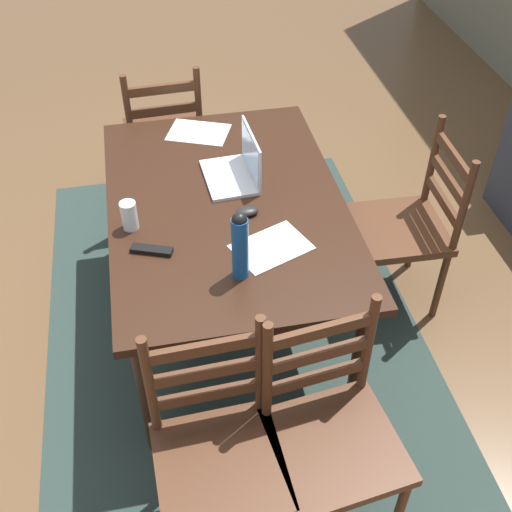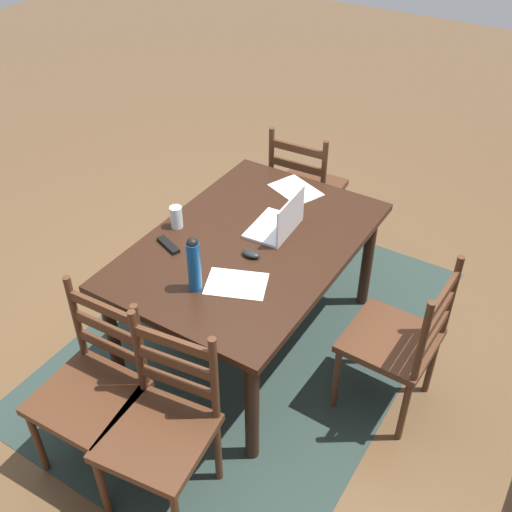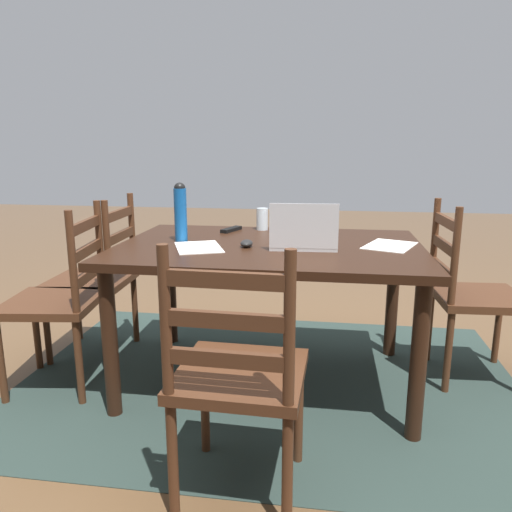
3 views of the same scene
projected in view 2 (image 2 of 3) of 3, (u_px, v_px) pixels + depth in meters
ground_plane at (251, 339)px, 3.72m from camera, size 14.00×14.00×0.00m
area_rug at (251, 339)px, 3.71m from camera, size 2.61×1.85×0.01m
dining_table at (250, 254)px, 3.31m from camera, size 1.51×1.03×0.74m
chair_right_near at (93, 390)px, 2.82m from camera, size 0.46×0.46×0.95m
chair_left_near at (305, 189)px, 4.22m from camera, size 0.46×0.46×0.95m
chair_far_head at (398, 342)px, 3.06m from camera, size 0.45×0.45×0.95m
chair_right_far at (161, 429)px, 2.65m from camera, size 0.49×0.49×0.95m
laptop at (280, 222)px, 3.30m from camera, size 0.33×0.24×0.23m
water_bottle at (194, 263)px, 2.86m from camera, size 0.06×0.06×0.30m
drinking_glass at (176, 217)px, 3.33m from camera, size 0.07×0.07×0.13m
computer_mouse at (251, 254)px, 3.15m from camera, size 0.07×0.10×0.03m
tv_remote at (168, 245)px, 3.22m from camera, size 0.10×0.17×0.02m
paper_stack_left at (236, 284)px, 2.98m from camera, size 0.31×0.35×0.00m
paper_stack_right at (296, 190)px, 3.68m from camera, size 0.31×0.35×0.00m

